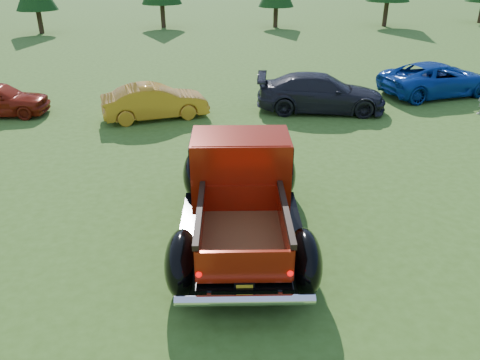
{
  "coord_description": "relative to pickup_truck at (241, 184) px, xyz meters",
  "views": [
    {
      "loc": [
        -1.63,
        -8.91,
        5.47
      ],
      "look_at": [
        -0.52,
        0.2,
        0.99
      ],
      "focal_mm": 35.0,
      "sensor_mm": 36.0,
      "label": 1
    }
  ],
  "objects": [
    {
      "name": "ground",
      "position": [
        0.53,
        -0.01,
        -1.0
      ],
      "size": [
        120.0,
        120.0,
        0.0
      ],
      "primitive_type": "plane",
      "color": "#395A19",
      "rests_on": "ground"
    },
    {
      "name": "pickup_truck",
      "position": [
        0.0,
        0.0,
        0.0
      ],
      "size": [
        3.15,
        5.88,
        2.11
      ],
      "rotation": [
        0.0,
        0.0,
        -0.1
      ],
      "color": "black",
      "rests_on": "ground"
    },
    {
      "name": "show_car_yellow",
      "position": [
        -2.16,
        7.74,
        -0.38
      ],
      "size": [
        3.94,
        2.04,
        1.24
      ],
      "primitive_type": "imported",
      "rotation": [
        0.0,
        0.0,
        1.77
      ],
      "color": "orange",
      "rests_on": "ground"
    },
    {
      "name": "show_car_grey",
      "position": [
        4.03,
        7.89,
        -0.3
      ],
      "size": [
        5.1,
        2.85,
        1.4
      ],
      "primitive_type": "imported",
      "rotation": [
        0.0,
        0.0,
        1.38
      ],
      "color": "black",
      "rests_on": "ground"
    },
    {
      "name": "show_car_blue",
      "position": [
        9.51,
        9.44,
        -0.32
      ],
      "size": [
        5.27,
        3.19,
        1.37
      ],
      "primitive_type": "imported",
      "rotation": [
        0.0,
        0.0,
        1.77
      ],
      "color": "#0D3895",
      "rests_on": "ground"
    }
  ]
}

